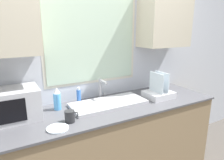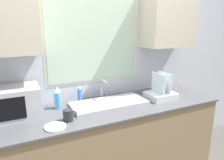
{
  "view_description": "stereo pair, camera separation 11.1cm",
  "coord_description": "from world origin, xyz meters",
  "px_view_note": "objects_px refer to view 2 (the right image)",
  "views": [
    {
      "loc": [
        -0.87,
        -1.34,
        1.67
      ],
      "look_at": [
        0.04,
        0.3,
        1.18
      ],
      "focal_mm": 32.0,
      "sensor_mm": 36.0,
      "label": 1
    },
    {
      "loc": [
        -0.77,
        -1.39,
        1.67
      ],
      "look_at": [
        0.04,
        0.3,
        1.18
      ],
      "focal_mm": 32.0,
      "sensor_mm": 36.0,
      "label": 2
    }
  ],
  "objects_px": {
    "faucet": "(103,87)",
    "mug_near_sink": "(68,115)",
    "microwave": "(9,103)",
    "soap_bottle": "(80,95)",
    "spray_bottle": "(58,98)",
    "dish_rack": "(161,93)"
  },
  "relations": [
    {
      "from": "soap_bottle",
      "to": "mug_near_sink",
      "type": "bearing_deg",
      "value": -119.47
    },
    {
      "from": "spray_bottle",
      "to": "mug_near_sink",
      "type": "distance_m",
      "value": 0.32
    },
    {
      "from": "soap_bottle",
      "to": "faucet",
      "type": "bearing_deg",
      "value": -4.14
    },
    {
      "from": "spray_bottle",
      "to": "mug_near_sink",
      "type": "xyz_separation_m",
      "value": [
        0.02,
        -0.32,
        -0.06
      ]
    },
    {
      "from": "dish_rack",
      "to": "mug_near_sink",
      "type": "distance_m",
      "value": 1.08
    },
    {
      "from": "soap_bottle",
      "to": "mug_near_sink",
      "type": "relative_size",
      "value": 1.43
    },
    {
      "from": "spray_bottle",
      "to": "mug_near_sink",
      "type": "height_order",
      "value": "spray_bottle"
    },
    {
      "from": "microwave",
      "to": "spray_bottle",
      "type": "bearing_deg",
      "value": 4.23
    },
    {
      "from": "faucet",
      "to": "mug_near_sink",
      "type": "height_order",
      "value": "faucet"
    },
    {
      "from": "faucet",
      "to": "dish_rack",
      "type": "relative_size",
      "value": 0.77
    },
    {
      "from": "dish_rack",
      "to": "spray_bottle",
      "type": "distance_m",
      "value": 1.11
    },
    {
      "from": "microwave",
      "to": "faucet",
      "type": "bearing_deg",
      "value": 4.88
    },
    {
      "from": "mug_near_sink",
      "to": "dish_rack",
      "type": "bearing_deg",
      "value": 5.89
    },
    {
      "from": "spray_bottle",
      "to": "soap_bottle",
      "type": "bearing_deg",
      "value": 15.23
    },
    {
      "from": "dish_rack",
      "to": "soap_bottle",
      "type": "distance_m",
      "value": 0.9
    },
    {
      "from": "spray_bottle",
      "to": "faucet",
      "type": "bearing_deg",
      "value": 5.42
    },
    {
      "from": "mug_near_sink",
      "to": "spray_bottle",
      "type": "bearing_deg",
      "value": 94.32
    },
    {
      "from": "microwave",
      "to": "dish_rack",
      "type": "distance_m",
      "value": 1.52
    },
    {
      "from": "faucet",
      "to": "soap_bottle",
      "type": "distance_m",
      "value": 0.26
    },
    {
      "from": "faucet",
      "to": "mug_near_sink",
      "type": "relative_size",
      "value": 1.95
    },
    {
      "from": "dish_rack",
      "to": "soap_bottle",
      "type": "height_order",
      "value": "dish_rack"
    },
    {
      "from": "soap_bottle",
      "to": "spray_bottle",
      "type": "bearing_deg",
      "value": -164.77
    }
  ]
}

